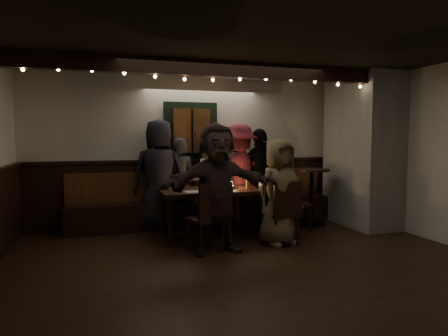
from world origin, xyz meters
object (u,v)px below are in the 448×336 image
object	(u,v)px
high_top	(311,189)
person_d	(238,175)
person_c	(206,181)
person_e	(261,176)
person_b	(179,183)
person_g	(279,192)
person_a	(159,175)
chair_near_left	(209,213)
chair_end	(293,199)
dining_table	(228,193)
chair_near_right	(285,209)
person_f	(217,188)

from	to	relation	value
high_top	person_d	size ratio (longest dim) A/B	0.56
person_c	person_d	world-z (taller)	person_d
person_e	person_b	bearing A→B (deg)	-10.78
high_top	person_g	size ratio (longest dim) A/B	0.65
person_a	person_g	xyz separation A→B (m)	(1.51, -1.41, -0.16)
chair_near_left	chair_end	bearing A→B (deg)	28.22
dining_table	person_b	distance (m)	0.97
dining_table	chair_near_right	distance (m)	0.98
person_d	person_e	distance (m)	0.43
chair_near_right	chair_end	distance (m)	1.03
chair_near_left	high_top	distance (m)	2.46
dining_table	person_d	distance (m)	0.85
chair_near_right	person_f	world-z (taller)	person_f
person_g	person_a	bearing A→B (deg)	122.08
dining_table	person_e	xyz separation A→B (m)	(0.85, 0.73, 0.16)
dining_table	chair_end	bearing A→B (deg)	5.52
person_a	person_c	size ratio (longest dim) A/B	1.16
person_b	high_top	bearing A→B (deg)	-175.04
high_top	person_e	bearing A→B (deg)	155.54
high_top	person_g	bearing A→B (deg)	-136.66
chair_near_left	person_f	xyz separation A→B (m)	(0.11, -0.00, 0.34)
high_top	person_f	xyz separation A→B (m)	(-2.06, -1.15, 0.25)
dining_table	chair_end	size ratio (longest dim) A/B	2.30
chair_end	person_b	bearing A→B (deg)	160.61
chair_near_left	person_b	xyz separation A→B (m)	(-0.11, 1.54, 0.23)
chair_end	person_b	distance (m)	1.92
chair_near_right	person_d	size ratio (longest dim) A/B	0.53
chair_end	chair_near_left	bearing A→B (deg)	-151.78
person_b	person_f	bearing A→B (deg)	112.63
person_g	person_f	bearing A→B (deg)	171.86
person_a	person_e	bearing A→B (deg)	-163.60
high_top	chair_end	bearing A→B (deg)	-153.07
person_c	person_g	world-z (taller)	person_c
person_c	person_d	bearing A→B (deg)	179.73
chair_end	person_e	distance (m)	0.77
person_b	person_g	distance (m)	1.85
dining_table	high_top	world-z (taller)	high_top
person_e	person_f	bearing A→B (deg)	40.60
high_top	person_a	world-z (taller)	person_a
person_a	person_g	world-z (taller)	person_a
person_a	person_c	bearing A→B (deg)	-164.71
dining_table	chair_near_left	bearing A→B (deg)	-122.82
person_b	person_c	bearing A→B (deg)	-169.56
chair_near_right	person_c	world-z (taller)	person_c
person_a	person_g	size ratio (longest dim) A/B	1.21
person_c	person_g	distance (m)	1.57
person_c	person_d	size ratio (longest dim) A/B	0.90
chair_end	chair_near_right	bearing A→B (deg)	-123.45
person_a	person_b	xyz separation A→B (m)	(0.34, 0.02, -0.15)
high_top	person_f	bearing A→B (deg)	-150.77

